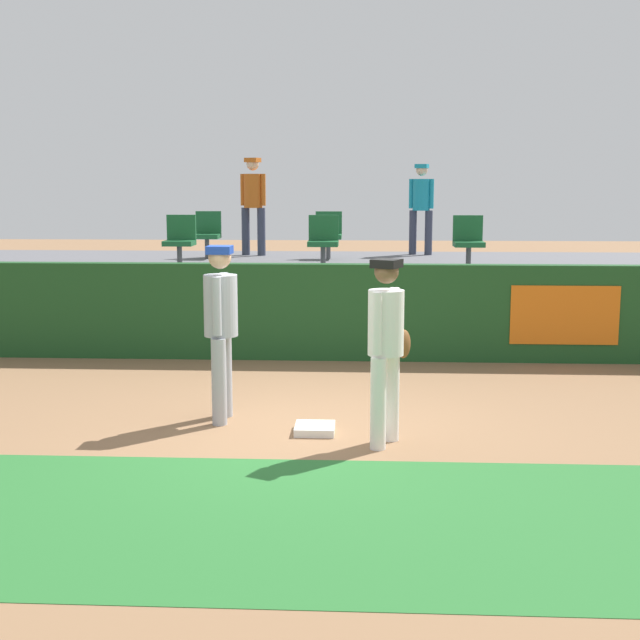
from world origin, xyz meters
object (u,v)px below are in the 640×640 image
object	(u,v)px
seat_back_center	(328,232)
spectator_hooded	(421,203)
seat_front_right	(468,239)
seat_front_left	(180,238)
player_runner_visitor	(221,320)
seat_back_left	(208,232)
spectator_capped	(253,199)
first_base	(315,429)
player_fielder_home	(387,339)
seat_front_center	(323,239)

from	to	relation	value
seat_back_center	spectator_hooded	xyz separation A→B (m)	(1.70, 1.00, 0.51)
seat_front_right	seat_front_left	world-z (taller)	same
player_runner_visitor	seat_back_left	size ratio (longest dim) A/B	2.22
seat_back_left	spectator_capped	xyz separation A→B (m)	(0.74, 0.70, 0.57)
seat_front_left	player_runner_visitor	bearing A→B (deg)	-73.07
spectator_capped	player_runner_visitor	bearing A→B (deg)	111.96
player_runner_visitor	seat_back_center	xyz separation A→B (m)	(0.85, 6.52, 0.56)
first_base	seat_back_left	size ratio (longest dim) A/B	0.48
first_base	seat_front_right	distance (m)	5.77
first_base	player_fielder_home	xyz separation A→B (m)	(0.71, -0.36, 1.00)
seat_front_center	spectator_capped	distance (m)	2.94
seat_front_right	spectator_capped	bearing A→B (deg)	145.93
player_runner_visitor	seat_back_center	world-z (taller)	seat_back_center
seat_front_right	seat_back_left	bearing A→B (deg)	157.94
seat_front_center	seat_back_left	size ratio (longest dim) A/B	1.00
seat_back_center	spectator_hooded	size ratio (longest dim) A/B	0.50
seat_back_left	spectator_hooded	size ratio (longest dim) A/B	0.50
seat_back_left	spectator_hooded	distance (m)	4.04
first_base	spectator_hooded	distance (m)	8.35
seat_front_left	spectator_capped	size ratio (longest dim) A/B	0.47
seat_front_right	seat_back_left	distance (m)	4.79
spectator_hooded	spectator_capped	xyz separation A→B (m)	(-3.14, -0.30, 0.06)
first_base	seat_front_left	size ratio (longest dim) A/B	0.48
seat_back_center	spectator_hooded	world-z (taller)	spectator_hooded
seat_back_center	spectator_capped	distance (m)	1.70
player_fielder_home	seat_back_center	xyz separation A→B (m)	(-0.87, 7.29, 0.60)
first_base	player_fielder_home	world-z (taller)	player_fielder_home
player_fielder_home	seat_back_left	distance (m)	7.92
seat_front_right	spectator_hooded	xyz separation A→B (m)	(-0.57, 2.80, 0.51)
player_fielder_home	seat_front_right	distance (m)	5.69
player_fielder_home	player_runner_visitor	world-z (taller)	player_runner_visitor
seat_front_left	spectator_hooded	xyz separation A→B (m)	(3.99, 2.80, 0.51)
seat_front_center	player_fielder_home	bearing A→B (deg)	-80.98
player_runner_visitor	spectator_capped	xyz separation A→B (m)	(-0.59, 7.22, 1.13)
player_fielder_home	seat_front_right	size ratio (longest dim) A/B	2.14
player_runner_visitor	seat_front_center	distance (m)	4.82
first_base	seat_back_center	world-z (taller)	seat_back_center
seat_back_center	seat_back_left	xyz separation A→B (m)	(-2.18, -0.00, -0.00)
seat_front_right	first_base	bearing A→B (deg)	-112.32
seat_back_left	spectator_hooded	world-z (taller)	spectator_hooded
seat_back_center	seat_front_left	bearing A→B (deg)	-141.78
seat_front_right	spectator_capped	xyz separation A→B (m)	(-3.70, 2.50, 0.57)
seat_front_left	spectator_capped	distance (m)	2.70
player_fielder_home	seat_back_center	bearing A→B (deg)	-148.44
player_fielder_home	seat_back_center	distance (m)	7.36
first_base	seat_front_right	size ratio (longest dim) A/B	0.48
first_base	seat_front_center	size ratio (longest dim) A/B	0.48
seat_front_right	spectator_capped	size ratio (longest dim) A/B	0.47
seat_back_center	seat_back_left	bearing A→B (deg)	-179.99
spectator_hooded	player_fielder_home	bearing A→B (deg)	100.69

